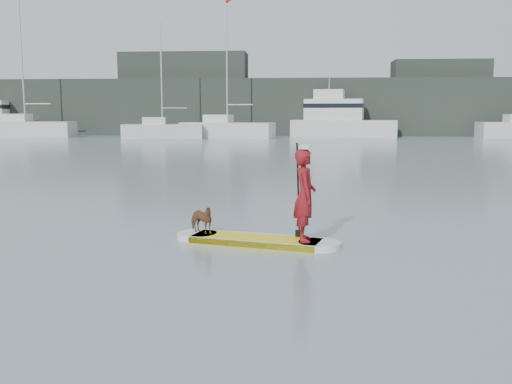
# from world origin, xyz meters

# --- Properties ---
(ground) EXTENTS (140.00, 140.00, 0.00)m
(ground) POSITION_xyz_m (0.00, 0.00, 0.00)
(ground) COLOR slate
(ground) RESTS_ON ground
(paddleboard) EXTENTS (3.22, 1.42, 0.12)m
(paddleboard) POSITION_xyz_m (2.29, 0.65, 0.06)
(paddleboard) COLOR yellow
(paddleboard) RESTS_ON ground
(paddler) EXTENTS (0.46, 0.66, 1.72)m
(paddler) POSITION_xyz_m (3.22, 0.41, 0.98)
(paddler) COLOR maroon
(paddler) RESTS_ON paddleboard
(white_cap) EXTENTS (0.22, 0.22, 0.07)m
(white_cap) POSITION_xyz_m (3.22, 0.41, 1.88)
(white_cap) COLOR silver
(white_cap) RESTS_ON paddler
(dog) EXTENTS (0.72, 0.64, 0.57)m
(dog) POSITION_xyz_m (1.16, 0.94, 0.40)
(dog) COLOR brown
(dog) RESTS_ON paddleboard
(paddle) EXTENTS (0.11, 0.30, 2.00)m
(paddle) POSITION_xyz_m (3.09, 0.72, 0.80)
(paddle) COLOR black
(paddle) RESTS_ON ground
(sailboat_b) EXTENTS (9.59, 3.31, 14.07)m
(sailboat_b) POSITION_xyz_m (-24.43, 45.16, 0.98)
(sailboat_b) COLOR silver
(sailboat_b) RESTS_ON ground
(sailboat_c) EXTENTS (7.74, 3.58, 10.70)m
(sailboat_c) POSITION_xyz_m (-10.02, 43.18, 0.79)
(sailboat_c) COLOR silver
(sailboat_c) RESTS_ON ground
(sailboat_d) EXTENTS (9.29, 4.43, 13.15)m
(sailboat_d) POSITION_xyz_m (-4.06, 44.73, 0.94)
(sailboat_d) COLOR silver
(sailboat_d) RESTS_ON ground
(motor_yacht_a) EXTENTS (10.75, 4.94, 6.21)m
(motor_yacht_a) POSITION_xyz_m (6.92, 47.63, 1.75)
(motor_yacht_a) COLOR silver
(motor_yacht_a) RESTS_ON ground
(shore_mass) EXTENTS (90.00, 6.00, 6.00)m
(shore_mass) POSITION_xyz_m (0.00, 53.00, 3.00)
(shore_mass) COLOR black
(shore_mass) RESTS_ON ground
(shore_building_west) EXTENTS (14.00, 4.00, 9.00)m
(shore_building_west) POSITION_xyz_m (-10.00, 54.00, 4.50)
(shore_building_west) COLOR black
(shore_building_west) RESTS_ON ground
(shore_building_east) EXTENTS (10.00, 4.00, 8.00)m
(shore_building_east) POSITION_xyz_m (18.00, 54.00, 4.00)
(shore_building_east) COLOR black
(shore_building_east) RESTS_ON ground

